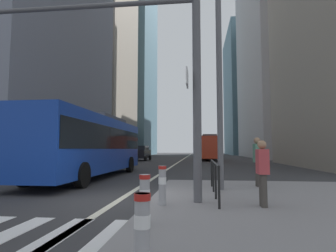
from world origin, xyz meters
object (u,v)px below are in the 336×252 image
at_px(car_oncoming_mid, 141,153).
at_px(city_bus_red_receding, 208,147).
at_px(city_bus_blue_oncoming, 91,143).
at_px(bollard_left, 145,197).
at_px(bollard_right, 162,183).
at_px(car_receding_near, 198,151).
at_px(pedestrian_walking, 258,159).
at_px(sedan_white_oncoming, 33,158).
at_px(pedestrian_waiting, 263,170).
at_px(street_lamp_post, 219,41).
at_px(traffic_signal_gantry, 110,53).
at_px(bollard_front, 142,226).

bearing_deg(car_oncoming_mid, city_bus_red_receding, 20.77).
xyz_separation_m(city_bus_blue_oncoming, bollard_left, (4.73, -9.12, -1.19)).
xyz_separation_m(city_bus_blue_oncoming, bollard_right, (4.80, -7.25, -1.16)).
xyz_separation_m(car_receding_near, bollard_left, (-0.74, -61.36, -0.34)).
height_order(bollard_left, pedestrian_walking, pedestrian_walking).
xyz_separation_m(sedan_white_oncoming, bollard_left, (8.68, -10.20, -0.34)).
relative_size(bollard_left, pedestrian_waiting, 0.58).
bearing_deg(bollard_left, city_bus_red_receding, 86.19).
height_order(city_bus_red_receding, car_receding_near, city_bus_red_receding).
relative_size(city_bus_red_receding, bollard_left, 12.98).
distance_m(car_oncoming_mid, street_lamp_post, 27.70).
height_order(sedan_white_oncoming, street_lamp_post, street_lamp_post).
distance_m(city_bus_red_receding, pedestrian_waiting, 32.17).
bearing_deg(car_receding_near, car_oncoming_mid, -103.48).
relative_size(city_bus_blue_oncoming, street_lamp_post, 1.43).
relative_size(traffic_signal_gantry, pedestrian_walking, 3.94).
distance_m(sedan_white_oncoming, bollard_front, 14.89).
height_order(traffic_signal_gantry, pedestrian_walking, traffic_signal_gantry).
relative_size(sedan_white_oncoming, bollard_front, 5.16).
bearing_deg(pedestrian_walking, car_receding_near, 92.41).
relative_size(street_lamp_post, pedestrian_walking, 4.49).
bearing_deg(sedan_white_oncoming, city_bus_blue_oncoming, -15.32).
xyz_separation_m(street_lamp_post, pedestrian_waiting, (0.77, -2.71, -4.27)).
xyz_separation_m(sedan_white_oncoming, pedestrian_walking, (11.77, -4.71, 0.16)).
relative_size(car_oncoming_mid, car_receding_near, 1.04).
distance_m(car_receding_near, bollard_right, 59.50).
distance_m(bollard_left, bollard_right, 1.87).
relative_size(bollard_right, pedestrian_waiting, 0.60).
bearing_deg(car_receding_near, street_lamp_post, -89.04).
height_order(city_bus_red_receding, car_oncoming_mid, city_bus_red_receding).
bearing_deg(city_bus_red_receding, car_oncoming_mid, -159.23).
xyz_separation_m(bollard_right, pedestrian_walking, (3.02, 3.63, 0.47)).
bearing_deg(bollard_left, street_lamp_post, 69.93).
xyz_separation_m(sedan_white_oncoming, car_receding_near, (9.42, 51.16, -0.00)).
height_order(car_receding_near, pedestrian_walking, car_receding_near).
bearing_deg(car_oncoming_mid, street_lamp_post, -72.34).
bearing_deg(car_receding_near, city_bus_red_receding, -86.79).
relative_size(car_receding_near, pedestrian_walking, 2.33).
bearing_deg(bollard_left, traffic_signal_gantry, 122.37).
distance_m(city_bus_blue_oncoming, bollard_left, 10.34).
bearing_deg(traffic_signal_gantry, car_oncoming_mid, 100.29).
xyz_separation_m(bollard_front, pedestrian_walking, (2.78, 7.16, 0.53)).
xyz_separation_m(car_oncoming_mid, traffic_signal_gantry, (5.16, -28.42, 3.17)).
distance_m(sedan_white_oncoming, traffic_signal_gantry, 11.17).
height_order(bollard_right, pedestrian_waiting, pedestrian_waiting).
relative_size(car_oncoming_mid, pedestrian_waiting, 2.75).
relative_size(car_oncoming_mid, bollard_right, 4.57).
relative_size(bollard_left, pedestrian_walking, 0.51).
height_order(bollard_front, pedestrian_waiting, pedestrian_waiting).
bearing_deg(car_oncoming_mid, pedestrian_walking, -68.97).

